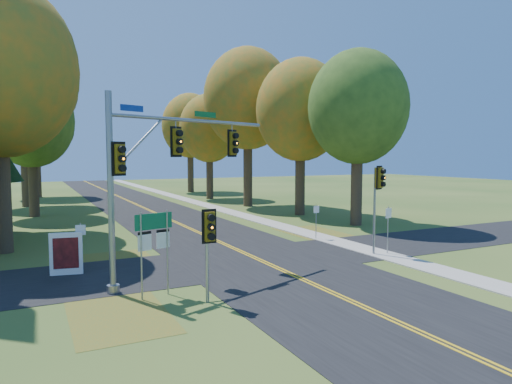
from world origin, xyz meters
name	(u,v)px	position (x,y,z in m)	size (l,w,h in m)	color
ground	(277,268)	(0.00, 0.00, 0.00)	(160.00, 160.00, 0.00)	#2F501C
road_main	(277,268)	(0.00, 0.00, 0.01)	(8.00, 160.00, 0.02)	black
road_cross	(257,259)	(0.00, 2.00, 0.01)	(60.00, 6.00, 0.02)	black
centerline_left	(275,268)	(-0.10, 0.00, 0.03)	(0.10, 160.00, 0.01)	gold
centerline_right	(279,267)	(0.10, 0.00, 0.03)	(0.10, 160.00, 0.01)	gold
sidewalk_east	(382,254)	(6.20, 0.00, 0.03)	(1.60, 160.00, 0.06)	#9E998E
leaf_patch_w_near	(114,264)	(-6.50, 4.00, 0.01)	(4.00, 6.00, 0.00)	brown
leaf_patch_e	(324,236)	(6.80, 6.00, 0.01)	(3.50, 8.00, 0.00)	brown
leaf_patch_w_far	(119,314)	(-7.50, -3.00, 0.01)	(3.00, 5.00, 0.00)	brown
tree_e_a	(358,108)	(11.57, 8.77, 8.53)	(7.20, 7.20, 12.73)	#38281C
tree_e_b	(301,111)	(10.97, 15.58, 8.90)	(7.60, 7.60, 13.33)	#38281C
tree_w_c	(32,121)	(-9.54, 24.47, 7.94)	(6.80, 6.80, 11.91)	#38281C
tree_e_c	(248,99)	(9.88, 23.69, 10.66)	(8.80, 8.80, 15.79)	#38281C
tree_w_d	(24,108)	(-10.13, 33.18, 9.78)	(8.20, 8.20, 14.56)	#38281C
tree_e_d	(210,129)	(9.26, 32.87, 8.24)	(7.00, 7.00, 12.32)	#38281C
tree_w_e	(36,114)	(-8.92, 44.09, 10.07)	(8.40, 8.40, 14.97)	#38281C
tree_e_e	(190,126)	(10.47, 43.58, 9.19)	(7.80, 7.80, 13.74)	#38281C
traffic_mast	(157,164)	(-5.37, 0.07, 4.77)	(7.70, 3.25, 7.41)	gray
east_signal_pole	(378,188)	(5.88, 0.04, 3.48)	(0.51, 0.61, 4.59)	gray
ped_signal_pole	(209,234)	(-4.50, -3.31, 2.45)	(0.52, 0.60, 3.29)	#9B9DA4
route_sign_cluster	(154,237)	(-5.99, -1.72, 2.20)	(1.42, 0.41, 3.12)	gray
info_kiosk	(66,254)	(-8.62, 2.99, 0.91)	(1.33, 0.41, 1.82)	white
reg_sign_e_north	(316,216)	(5.63, 5.21, 1.45)	(0.41, 0.08, 2.12)	gray
reg_sign_e_south	(388,222)	(6.53, -0.01, 1.70)	(0.47, 0.15, 2.48)	gray
reg_sign_w	(81,239)	(-8.00, 3.11, 1.49)	(0.41, 0.11, 2.18)	gray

